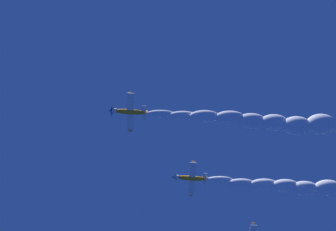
{
  "coord_description": "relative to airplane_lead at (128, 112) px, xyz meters",
  "views": [
    {
      "loc": [
        -19.79,
        35.4,
        2.05
      ],
      "look_at": [
        -8.36,
        0.09,
        78.03
      ],
      "focal_mm": 48.33,
      "sensor_mm": 36.0,
      "label": 1
    }
  ],
  "objects": [
    {
      "name": "airplane_lead",
      "position": [
        0.0,
        0.0,
        0.0
      ],
      "size": [
        7.2,
        7.98,
        2.3
      ],
      "color": "orange"
    },
    {
      "name": "airplane_left_wingman",
      "position": [
        -6.82,
        -17.78,
        -0.25
      ],
      "size": [
        7.2,
        7.97,
        2.35
      ],
      "color": "orange"
    },
    {
      "name": "smoke_trail_lead",
      "position": [
        -24.48,
        -9.2,
        -1.78
      ],
      "size": [
        34.3,
        14.8,
        4.97
      ],
      "color": "white"
    },
    {
      "name": "smoke_trail_left_wingman",
      "position": [
        -31.31,
        -26.9,
        -2.04
      ],
      "size": [
        34.03,
        14.89,
        4.96
      ],
      "color": "white"
    }
  ]
}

